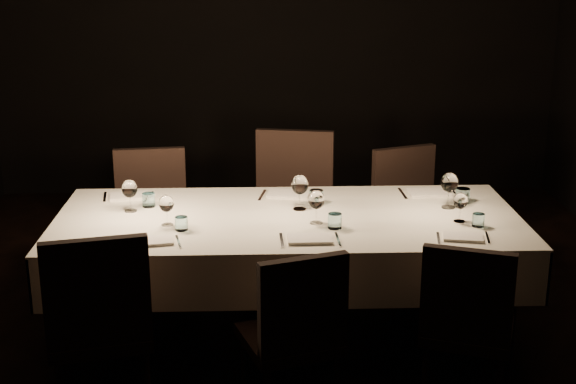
{
  "coord_description": "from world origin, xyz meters",
  "views": [
    {
      "loc": [
        -0.15,
        -4.12,
        2.16
      ],
      "look_at": [
        0.0,
        0.0,
        0.9
      ],
      "focal_mm": 50.0,
      "sensor_mm": 36.0,
      "label": 1
    }
  ],
  "objects_px": {
    "chair_near_right": "(467,319)",
    "chair_far_center": "(292,207)",
    "chair_far_right": "(410,213)",
    "chair_near_left": "(99,320)",
    "chair_near_center": "(295,328)",
    "dining_table": "(288,229)",
    "chair_far_left": "(152,217)"
  },
  "relations": [
    {
      "from": "chair_near_right",
      "to": "chair_far_center",
      "type": "height_order",
      "value": "chair_far_center"
    },
    {
      "from": "chair_near_right",
      "to": "chair_far_right",
      "type": "xyz_separation_m",
      "value": [
        0.01,
        1.5,
        0.03
      ]
    },
    {
      "from": "chair_near_left",
      "to": "chair_near_center",
      "type": "xyz_separation_m",
      "value": [
        0.9,
        -0.03,
        -0.04
      ]
    },
    {
      "from": "chair_near_center",
      "to": "chair_far_center",
      "type": "bearing_deg",
      "value": -110.43
    },
    {
      "from": "chair_far_center",
      "to": "dining_table",
      "type": "bearing_deg",
      "value": -83.26
    },
    {
      "from": "dining_table",
      "to": "chair_far_right",
      "type": "height_order",
      "value": "chair_far_right"
    },
    {
      "from": "dining_table",
      "to": "chair_near_left",
      "type": "distance_m",
      "value": 1.18
    },
    {
      "from": "chair_far_center",
      "to": "chair_near_center",
      "type": "bearing_deg",
      "value": -81.09
    },
    {
      "from": "chair_near_right",
      "to": "chair_far_center",
      "type": "distance_m",
      "value": 1.66
    },
    {
      "from": "chair_near_right",
      "to": "chair_far_left",
      "type": "height_order",
      "value": "chair_far_left"
    },
    {
      "from": "chair_far_left",
      "to": "chair_near_left",
      "type": "bearing_deg",
      "value": -98.71
    },
    {
      "from": "dining_table",
      "to": "chair_near_center",
      "type": "bearing_deg",
      "value": -89.67
    },
    {
      "from": "chair_near_left",
      "to": "chair_far_center",
      "type": "xyz_separation_m",
      "value": [
        0.95,
        1.51,
        0.04
      ]
    },
    {
      "from": "dining_table",
      "to": "chair_near_right",
      "type": "height_order",
      "value": "chair_near_right"
    },
    {
      "from": "chair_near_left",
      "to": "chair_far_center",
      "type": "height_order",
      "value": "chair_far_center"
    },
    {
      "from": "dining_table",
      "to": "chair_far_left",
      "type": "distance_m",
      "value": 1.14
    },
    {
      "from": "chair_near_left",
      "to": "chair_far_left",
      "type": "height_order",
      "value": "chair_near_left"
    },
    {
      "from": "chair_near_right",
      "to": "chair_far_right",
      "type": "height_order",
      "value": "chair_far_right"
    },
    {
      "from": "chair_near_center",
      "to": "chair_near_right",
      "type": "height_order",
      "value": "same"
    },
    {
      "from": "dining_table",
      "to": "chair_near_center",
      "type": "distance_m",
      "value": 0.82
    },
    {
      "from": "chair_far_right",
      "to": "chair_near_center",
      "type": "bearing_deg",
      "value": -138.15
    },
    {
      "from": "chair_far_right",
      "to": "chair_near_right",
      "type": "bearing_deg",
      "value": -110.89
    },
    {
      "from": "chair_far_right",
      "to": "dining_table",
      "type": "bearing_deg",
      "value": -157.09
    },
    {
      "from": "chair_far_left",
      "to": "chair_far_right",
      "type": "relative_size",
      "value": 1.01
    },
    {
      "from": "dining_table",
      "to": "chair_far_center",
      "type": "distance_m",
      "value": 0.77
    },
    {
      "from": "chair_far_left",
      "to": "chair_far_center",
      "type": "distance_m",
      "value": 0.89
    },
    {
      "from": "chair_near_center",
      "to": "chair_far_center",
      "type": "distance_m",
      "value": 1.55
    },
    {
      "from": "chair_near_center",
      "to": "chair_far_center",
      "type": "relative_size",
      "value": 0.83
    },
    {
      "from": "chair_near_left",
      "to": "chair_far_left",
      "type": "bearing_deg",
      "value": -104.93
    },
    {
      "from": "chair_near_left",
      "to": "chair_far_left",
      "type": "xyz_separation_m",
      "value": [
        0.05,
        1.5,
        -0.01
      ]
    },
    {
      "from": "chair_near_left",
      "to": "chair_near_right",
      "type": "relative_size",
      "value": 1.11
    },
    {
      "from": "chair_far_left",
      "to": "chair_far_center",
      "type": "bearing_deg",
      "value": -6.06
    }
  ]
}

